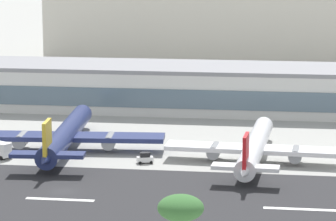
# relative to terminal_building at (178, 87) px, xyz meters

# --- Properties ---
(ground_plane) EXTENTS (1400.00, 1400.00, 0.00)m
(ground_plane) POSITION_rel_terminal_building_xyz_m (-10.72, -78.63, -5.83)
(ground_plane) COLOR #9E9E99
(runway_strip) EXTENTS (800.00, 42.91, 0.08)m
(runway_strip) POSITION_rel_terminal_building_xyz_m (-10.72, -83.58, -5.79)
(runway_strip) COLOR #262628
(runway_strip) RESTS_ON ground_plane
(runway_centreline_dash_4) EXTENTS (12.00, 1.20, 0.01)m
(runway_centreline_dash_4) POSITION_rel_terminal_building_xyz_m (-9.96, -83.58, -5.75)
(runway_centreline_dash_4) COLOR white
(runway_centreline_dash_4) RESTS_ON runway_strip
(runway_centreline_dash_5) EXTENTS (12.00, 1.20, 0.01)m
(runway_centreline_dash_5) POSITION_rel_terminal_building_xyz_m (30.70, -83.58, -5.75)
(runway_centreline_dash_5) COLOR white
(runway_centreline_dash_5) RESTS_ON runway_strip
(terminal_building) EXTENTS (207.45, 23.28, 11.66)m
(terminal_building) POSITION_rel_terminal_building_xyz_m (0.00, 0.00, 0.00)
(terminal_building) COLOR silver
(terminal_building) RESTS_ON ground_plane
(distant_hotel_block) EXTENTS (124.68, 33.13, 32.03)m
(distant_hotel_block) POSITION_rel_terminal_building_xyz_m (0.17, 108.65, 10.18)
(distant_hotel_block) COLOR beige
(distant_hotel_block) RESTS_ON ground_plane
(airliner_gold_tail_gate_1) EXTENTS (41.99, 49.64, 10.36)m
(airliner_gold_tail_gate_1) POSITION_rel_terminal_building_xyz_m (-17.77, -49.54, -2.53)
(airliner_gold_tail_gate_1) COLOR navy
(airliner_gold_tail_gate_1) RESTS_ON ground_plane
(airliner_red_tail_gate_2) EXTENTS (36.22, 45.59, 9.51)m
(airliner_red_tail_gate_2) POSITION_rel_terminal_building_xyz_m (22.00, -54.06, -2.80)
(airliner_red_tail_gate_2) COLOR white
(airliner_red_tail_gate_2) RESTS_ON ground_plane
(service_baggage_tug_2) EXTENTS (3.54, 2.66, 2.20)m
(service_baggage_tug_2) POSITION_rel_terminal_building_xyz_m (0.45, -56.86, -4.79)
(service_baggage_tug_2) COLOR white
(service_baggage_tug_2) RESTS_ON ground_plane
(palm_tree_1) EXTENTS (5.73, 5.73, 13.24)m
(palm_tree_1) POSITION_rel_terminal_building_xyz_m (15.55, -122.26, 5.61)
(palm_tree_1) COLOR brown
(palm_tree_1) RESTS_ON ground_plane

